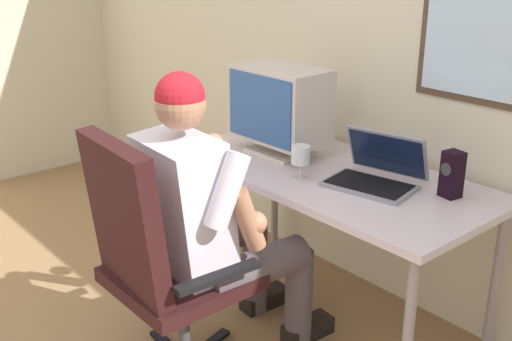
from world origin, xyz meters
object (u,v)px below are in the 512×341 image
crt_monitor (280,105)px  laptop (377,170)px  desk_speaker (452,174)px  desk (329,183)px  wine_glass (301,157)px  person_seated (213,216)px  office_chair (154,253)px

crt_monitor → laptop: crt_monitor is taller
crt_monitor → desk_speaker: 0.86m
desk → wine_glass: size_ratio=10.11×
person_seated → desk_speaker: 0.96m
crt_monitor → wine_glass: (0.30, -0.16, -0.14)m
desk → office_chair: office_chair is taller
crt_monitor → laptop: 0.58m
desk → wine_glass: wine_glass is taller
wine_glass → desk_speaker: 0.62m
crt_monitor → person_seated: bearing=-68.2°
wine_glass → desk_speaker: (0.53, 0.31, -0.00)m
desk → desk_speaker: 0.56m
wine_glass → desk_speaker: size_ratio=0.78×
desk → desk_speaker: (0.51, 0.15, 0.15)m
desk_speaker → person_seated: bearing=-130.0°
person_seated → wine_glass: 0.46m
desk → desk_speaker: size_ratio=7.87×
office_chair → person_seated: bearing=86.7°
laptop → desk_speaker: laptop is taller
laptop → desk: bearing=-169.5°
desk → laptop: (0.23, 0.04, 0.11)m
wine_glass → desk_speaker: bearing=30.5°
office_chair → crt_monitor: (-0.21, 0.85, 0.40)m
person_seated → crt_monitor: person_seated is taller
laptop → office_chair: bearing=-110.9°
desk → crt_monitor: crt_monitor is taller
desk → office_chair: size_ratio=1.43×
desk → office_chair: 0.86m
office_chair → wine_glass: bearing=82.3°
person_seated → wine_glass: bearing=79.5°
person_seated → wine_glass: size_ratio=8.51×
desk → person_seated: (-0.09, -0.57, -0.03)m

